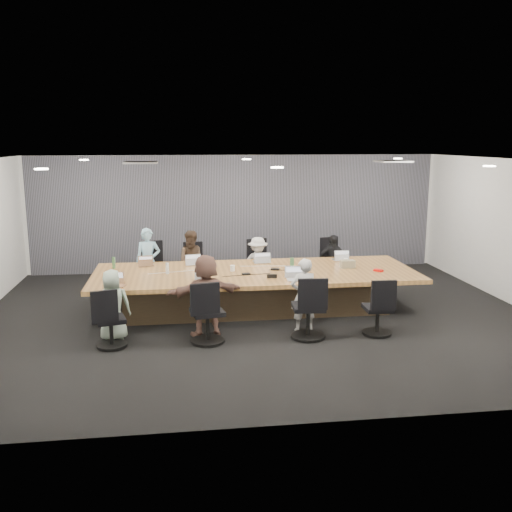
{
  "coord_description": "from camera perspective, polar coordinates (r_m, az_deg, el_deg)",
  "views": [
    {
      "loc": [
        -1.4,
        -9.81,
        3.15
      ],
      "look_at": [
        0.0,
        0.4,
        1.05
      ],
      "focal_mm": 40.0,
      "sensor_mm": 36.0,
      "label": 1
    }
  ],
  "objects": [
    {
      "name": "cup_white_near",
      "position": [
        11.42,
        8.97,
        -0.52
      ],
      "size": [
        0.1,
        0.1,
        0.11
      ],
      "primitive_type": "cylinder",
      "rotation": [
        0.0,
        0.0,
        0.09
      ],
      "color": "white",
      "rests_on": "conference_table"
    },
    {
      "name": "chair_3",
      "position": [
        12.74,
        7.19,
        -0.94
      ],
      "size": [
        0.72,
        0.72,
        0.84
      ],
      "primitive_type": null,
      "rotation": [
        0.0,
        0.0,
        3.47
      ],
      "color": "black",
      "rests_on": "ground"
    },
    {
      "name": "laptop_6",
      "position": [
        10.01,
        4.12,
        -2.38
      ],
      "size": [
        0.36,
        0.26,
        0.02
      ],
      "primitive_type": "cube",
      "rotation": [
        0.0,
        0.0,
        -0.07
      ],
      "color": "#B2B2B7",
      "rests_on": "conference_table"
    },
    {
      "name": "laptop_5",
      "position": [
        9.81,
        -5.19,
        -2.69
      ],
      "size": [
        0.3,
        0.23,
        0.02
      ],
      "primitive_type": "cube",
      "rotation": [
        0.0,
        0.0,
        -0.12
      ],
      "color": "#B2B2B7",
      "rests_on": "conference_table"
    },
    {
      "name": "person_3",
      "position": [
        12.37,
        7.62,
        -0.55
      ],
      "size": [
        0.71,
        0.36,
        1.17
      ],
      "primitive_type": "imported",
      "rotation": [
        0.0,
        0.0,
        6.4
      ],
      "color": "black",
      "rests_on": "ground"
    },
    {
      "name": "mic_left",
      "position": [
        10.4,
        -1.0,
        -1.8
      ],
      "size": [
        0.16,
        0.12,
        0.03
      ],
      "primitive_type": "cube",
      "rotation": [
        0.0,
        0.0,
        0.23
      ],
      "color": "black",
      "rests_on": "conference_table"
    },
    {
      "name": "laptop_4",
      "position": [
        9.86,
        -13.85,
        -2.91
      ],
      "size": [
        0.34,
        0.26,
        0.02
      ],
      "primitive_type": "cube",
      "rotation": [
        0.0,
        0.0,
        -0.15
      ],
      "color": "#8C6647",
      "rests_on": "conference_table"
    },
    {
      "name": "cup_white_far",
      "position": [
        10.68,
        -2.36,
        -1.22
      ],
      "size": [
        0.09,
        0.09,
        0.11
      ],
      "primitive_type": "cylinder",
      "rotation": [
        0.0,
        0.0,
        0.01
      ],
      "color": "white",
      "rests_on": "conference_table"
    },
    {
      "name": "snack_packet",
      "position": [
        10.91,
        12.15,
        -1.41
      ],
      "size": [
        0.19,
        0.19,
        0.04
      ],
      "primitive_type": "cube",
      "rotation": [
        0.0,
        0.0,
        -0.85
      ],
      "color": "red",
      "rests_on": "conference_table"
    },
    {
      "name": "laptop_1",
      "position": [
        11.37,
        -6.25,
        -0.74
      ],
      "size": [
        0.32,
        0.23,
        0.02
      ],
      "primitive_type": "cube",
      "rotation": [
        0.0,
        0.0,
        3.22
      ],
      "color": "#B2B2B7",
      "rests_on": "conference_table"
    },
    {
      "name": "chair_5",
      "position": [
        9.04,
        -4.88,
        -6.1
      ],
      "size": [
        0.67,
        0.67,
        0.84
      ],
      "primitive_type": null,
      "rotation": [
        0.0,
        0.0,
        0.19
      ],
      "color": "black",
      "rests_on": "ground"
    },
    {
      "name": "chair_6",
      "position": [
        9.25,
        5.24,
        -5.6
      ],
      "size": [
        0.63,
        0.63,
        0.87
      ],
      "primitive_type": null,
      "rotation": [
        0.0,
        0.0,
        -0.07
      ],
      "color": "black",
      "rests_on": "ground"
    },
    {
      "name": "chair_0",
      "position": [
        12.33,
        -10.61,
        -1.45
      ],
      "size": [
        0.72,
        0.72,
        0.85
      ],
      "primitive_type": null,
      "rotation": [
        0.0,
        0.0,
        3.43
      ],
      "color": "black",
      "rests_on": "ground"
    },
    {
      "name": "wall_front",
      "position": [
        6.22,
        5.53,
        -4.85
      ],
      "size": [
        10.0,
        0.0,
        2.8
      ],
      "primitive_type": "cube",
      "rotation": [
        -1.57,
        0.0,
        0.0
      ],
      "color": "silver",
      "rests_on": "ground"
    },
    {
      "name": "chair_2",
      "position": [
        12.42,
        -0.05,
        -1.16
      ],
      "size": [
        0.7,
        0.7,
        0.85
      ],
      "primitive_type": null,
      "rotation": [
        0.0,
        0.0,
        3.4
      ],
      "color": "black",
      "rests_on": "ground"
    },
    {
      "name": "bottle_clear",
      "position": [
        10.57,
        -8.86,
        -1.23
      ],
      "size": [
        0.07,
        0.07,
        0.2
      ],
      "primitive_type": "cylinder",
      "rotation": [
        0.0,
        0.0,
        0.23
      ],
      "color": "silver",
      "rests_on": "conference_table"
    },
    {
      "name": "bottle_green_right",
      "position": [
        10.58,
        3.62,
        -0.91
      ],
      "size": [
        0.08,
        0.08,
        0.27
      ],
      "primitive_type": "cylinder",
      "rotation": [
        0.0,
        0.0,
        0.11
      ],
      "color": "#417345",
      "rests_on": "conference_table"
    },
    {
      "name": "curtain",
      "position": [
        13.91,
        -1.97,
        4.28
      ],
      "size": [
        9.8,
        0.04,
        2.8
      ],
      "primitive_type": "cube",
      "color": "slate",
      "rests_on": "ground"
    },
    {
      "name": "floor",
      "position": [
        10.39,
        0.3,
        -6.12
      ],
      "size": [
        10.0,
        8.0,
        0.0
      ],
      "primitive_type": "cube",
      "color": "black",
      "rests_on": "ground"
    },
    {
      "name": "bottle_green_left",
      "position": [
        11.21,
        -14.04,
        -0.67
      ],
      "size": [
        0.06,
        0.06,
        0.22
      ],
      "primitive_type": "cylinder",
      "rotation": [
        0.0,
        0.0,
        -0.04
      ],
      "color": "#417345",
      "rests_on": "conference_table"
    },
    {
      "name": "ceiling",
      "position": [
        9.91,
        0.32,
        9.5
      ],
      "size": [
        10.0,
        8.0,
        0.0
      ],
      "primitive_type": "cube",
      "color": "white",
      "rests_on": "wall_back"
    },
    {
      "name": "person_5",
      "position": [
        9.3,
        -5.02,
        -3.93
      ],
      "size": [
        1.32,
        0.67,
        1.36
      ],
      "primitive_type": "imported",
      "rotation": [
        0.0,
        0.0,
        3.36
      ],
      "color": "brown",
      "rests_on": "ground"
    },
    {
      "name": "person_0",
      "position": [
        11.93,
        -10.73,
        -0.56
      ],
      "size": [
        0.52,
        0.35,
        1.39
      ],
      "primitive_type": "imported",
      "rotation": [
        0.0,
        0.0,
        6.25
      ],
      "color": "#90C3DE",
      "rests_on": "ground"
    },
    {
      "name": "wall_back",
      "position": [
        13.99,
        -2.01,
        4.32
      ],
      "size": [
        10.0,
        0.0,
        2.8
      ],
      "primitive_type": "cube",
      "rotation": [
        1.57,
        0.0,
        0.0
      ],
      "color": "silver",
      "rests_on": "ground"
    },
    {
      "name": "person_6",
      "position": [
        9.52,
        4.79,
        -3.91
      ],
      "size": [
        0.47,
        0.33,
        1.24
      ],
      "primitive_type": "imported",
      "rotation": [
        0.0,
        0.0,
        3.21
      ],
      "color": "#BBBBBB",
      "rests_on": "ground"
    },
    {
      "name": "person_1",
      "position": [
        11.92,
        -6.32,
        -0.61
      ],
      "size": [
        0.67,
        0.53,
        1.32
      ],
      "primitive_type": "imported",
      "rotation": [
        0.0,
        0.0,
        6.23
      ],
      "color": "#423126",
      "rests_on": "ground"
    },
    {
      "name": "person_2",
      "position": [
        12.05,
        0.18,
        -0.82
      ],
      "size": [
        0.78,
        0.5,
        1.15
      ],
      "primitive_type": "imported",
      "rotation": [
        0.0,
        0.0,
        6.39
      ],
      "color": "#B7B7B7",
      "rests_on": "ground"
    },
    {
      "name": "chair_7",
      "position": [
        9.59,
        12.06,
        -5.56
      ],
      "size": [
        0.52,
        0.52,
        0.75
      ],
      "primitive_type": null,
      "rotation": [
        0.0,
        0.0,
        -0.03
      ],
      "color": "black",
      "rests_on": "ground"
    },
    {
      "name": "laptop_3",
      "position": [
        11.82,
        8.35,
        -0.32
      ],
      "size": [
        0.3,
        0.21,
        0.02
      ],
      "primitive_type": "cube",
      "rotation": [
        0.0,
        0.0,
        3.13
      ],
      "color": "#B2B2B7",
      "rests_on": "conference_table"
    },
    {
      "name": "laptop_2",
      "position": [
        11.48,
        0.56,
        -0.55
      ],
      "size": [
        0.34,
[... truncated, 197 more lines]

